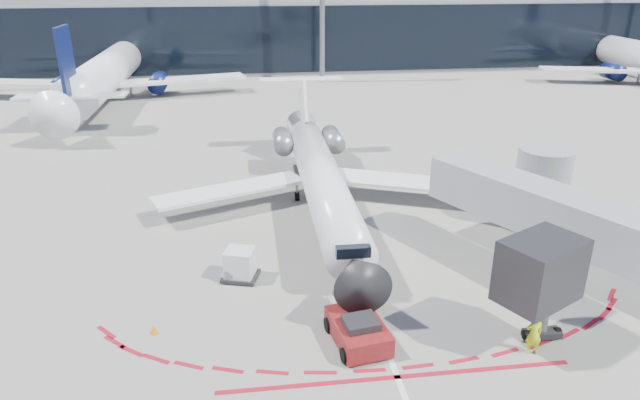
{
  "coord_description": "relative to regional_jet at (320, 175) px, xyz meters",
  "views": [
    {
      "loc": [
        -5.26,
        -28.71,
        14.82
      ],
      "look_at": [
        -1.41,
        0.91,
        2.41
      ],
      "focal_mm": 32.0,
      "sensor_mm": 36.0,
      "label": 1
    }
  ],
  "objects": [
    {
      "name": "ground",
      "position": [
        0.8,
        -5.56,
        -2.23
      ],
      "size": [
        260.0,
        260.0,
        0.0
      ],
      "primitive_type": "plane",
      "color": "slate",
      "rests_on": "ground"
    },
    {
      "name": "ramp_worker",
      "position": [
        6.63,
        -16.31,
        -1.29
      ],
      "size": [
        0.7,
        0.48,
        1.88
      ],
      "primitive_type": "imported",
      "rotation": [
        0.0,
        0.0,
        3.1
      ],
      "color": "#DAEB18",
      "rests_on": "ground"
    },
    {
      "name": "regional_jet",
      "position": [
        0.0,
        0.0,
        0.0
      ],
      "size": [
        21.66,
        26.71,
        6.69
      ],
      "color": "white",
      "rests_on": "ground"
    },
    {
      "name": "terminal_building",
      "position": [
        0.8,
        59.42,
        6.29
      ],
      "size": [
        150.0,
        24.15,
        24.0
      ],
      "color": "#9B9EA1",
      "rests_on": "ground"
    },
    {
      "name": "apron_centerline",
      "position": [
        0.8,
        -3.56,
        -2.23
      ],
      "size": [
        0.25,
        40.0,
        0.01
      ],
      "primitive_type": "cube",
      "color": "silver",
      "rests_on": "ground"
    },
    {
      "name": "safety_cone_left",
      "position": [
        -8.92,
        -12.95,
        -2.02
      ],
      "size": [
        0.31,
        0.31,
        0.44
      ],
      "primitive_type": "cone",
      "color": "orange",
      "rests_on": "ground"
    },
    {
      "name": "apron_stop_bar",
      "position": [
        0.8,
        -17.06,
        -2.23
      ],
      "size": [
        14.0,
        0.25,
        0.01
      ],
      "primitive_type": "cube",
      "color": "maroon",
      "rests_on": "ground"
    },
    {
      "name": "jet_bridge",
      "position": [
        10.6,
        -8.57,
        0.77
      ],
      "size": [
        10.03,
        15.2,
        4.9
      ],
      "color": "gray",
      "rests_on": "ground"
    },
    {
      "name": "uld_container",
      "position": [
        -5.2,
        -8.74,
        -1.43
      ],
      "size": [
        2.08,
        1.91,
        1.63
      ],
      "rotation": [
        0.0,
        0.0,
        -0.29
      ],
      "color": "black",
      "rests_on": "ground"
    },
    {
      "name": "pushback_tug",
      "position": [
        -0.3,
        -14.66,
        -1.65
      ],
      "size": [
        2.6,
        5.17,
        1.32
      ],
      "rotation": [
        0.0,
        0.0,
        0.16
      ],
      "color": "#5D0D16",
      "rests_on": "ground"
    },
    {
      "name": "bg_airliner_0",
      "position": [
        -20.53,
        36.82,
        3.84
      ],
      "size": [
        37.52,
        39.73,
        12.14
      ],
      "primitive_type": null,
      "color": "white",
      "rests_on": "ground"
    }
  ]
}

